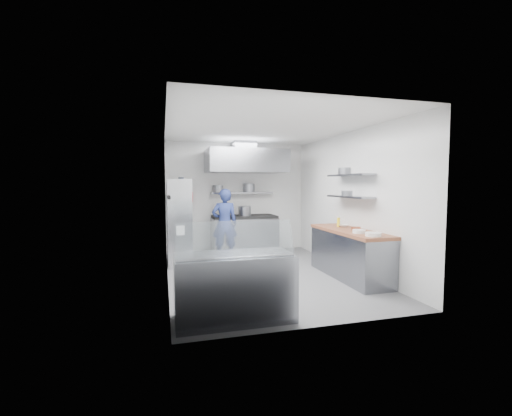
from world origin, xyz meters
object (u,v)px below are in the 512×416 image
object	(u,v)px
gas_range	(244,236)
wire_rack	(179,222)
display_case	(234,287)
chef	(225,224)

from	to	relation	value
gas_range	wire_rack	distance (m)	1.87
gas_range	display_case	world-z (taller)	gas_range
chef	wire_rack	distance (m)	1.12
chef	wire_rack	bearing A→B (deg)	23.18
gas_range	display_case	size ratio (longest dim) A/B	1.07
gas_range	chef	xyz separation A→B (m)	(-0.57, -0.43, 0.37)
gas_range	chef	world-z (taller)	chef
chef	display_case	bearing A→B (deg)	86.30
gas_range	wire_rack	xyz separation A→B (m)	(-1.63, -0.79, 0.48)
gas_range	wire_rack	bearing A→B (deg)	-154.25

